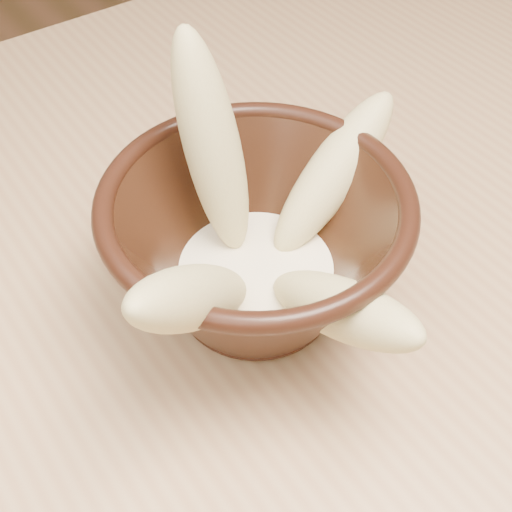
{
  "coord_description": "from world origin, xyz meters",
  "views": [
    {
      "loc": [
        -0.23,
        -0.27,
        1.13
      ],
      "look_at": [
        -0.05,
        -0.02,
        0.8
      ],
      "focal_mm": 50.0,
      "sensor_mm": 36.0,
      "label": 1
    }
  ],
  "objects": [
    {
      "name": "table",
      "position": [
        0.0,
        0.0,
        0.67
      ],
      "size": [
        1.2,
        0.8,
        0.75
      ],
      "color": "tan",
      "rests_on": "ground"
    },
    {
      "name": "bowl",
      "position": [
        -0.05,
        -0.02,
        0.81
      ],
      "size": [
        0.19,
        0.19,
        0.1
      ],
      "rotation": [
        0.0,
        0.0,
        0.4
      ],
      "color": "black",
      "rests_on": "table"
    },
    {
      "name": "milk_puddle",
      "position": [
        -0.05,
        -0.02,
        0.78
      ],
      "size": [
        0.11,
        0.11,
        0.01
      ],
      "primitive_type": "cylinder",
      "color": "#F9EBC8",
      "rests_on": "bowl"
    },
    {
      "name": "banana_upright",
      "position": [
        -0.05,
        0.02,
        0.86
      ],
      "size": [
        0.04,
        0.08,
        0.15
      ],
      "primitive_type": "ellipsoid",
      "rotation": [
        0.33,
        0.0,
        3.15
      ],
      "color": "tan",
      "rests_on": "bowl"
    },
    {
      "name": "banana_left",
      "position": [
        -0.12,
        -0.06,
        0.84
      ],
      "size": [
        0.13,
        0.1,
        0.13
      ],
      "primitive_type": "ellipsoid",
      "rotation": [
        0.81,
        0.0,
        -1.01
      ],
      "color": "tan",
      "rests_on": "bowl"
    },
    {
      "name": "banana_right",
      "position": [
        0.02,
        -0.01,
        0.82
      ],
      "size": [
        0.13,
        0.06,
        0.1
      ],
      "primitive_type": "ellipsoid",
      "rotation": [
        0.95,
        0.0,
        1.75
      ],
      "color": "tan",
      "rests_on": "bowl"
    },
    {
      "name": "banana_front",
      "position": [
        -0.05,
        -0.1,
        0.82
      ],
      "size": [
        0.04,
        0.13,
        0.09
      ],
      "primitive_type": "ellipsoid",
      "rotation": [
        1.09,
        0.0,
        0.06
      ],
      "color": "tan",
      "rests_on": "bowl"
    }
  ]
}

